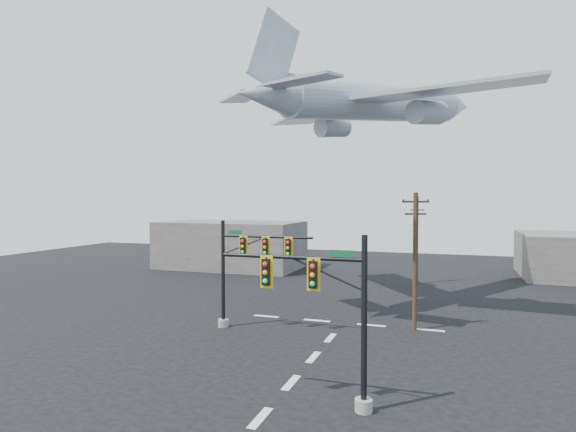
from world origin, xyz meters
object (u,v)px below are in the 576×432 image
(utility_pole_a, at_px, (415,258))
(utility_pole_b, at_px, (417,238))
(signal_mast_far, at_px, (244,268))
(signal_mast_near, at_px, (331,315))
(airliner, at_px, (378,103))

(utility_pole_a, relative_size, utility_pole_b, 1.02)
(signal_mast_far, bearing_deg, signal_mast_near, -49.84)
(utility_pole_a, xyz_separation_m, utility_pole_b, (-1.13, 18.61, -0.08))
(signal_mast_far, xyz_separation_m, utility_pole_a, (11.16, 3.53, 0.71))
(utility_pole_a, bearing_deg, signal_mast_far, 175.83)
(utility_pole_b, bearing_deg, signal_mast_near, -115.08)
(signal_mast_near, distance_m, utility_pole_a, 14.04)
(utility_pole_a, relative_size, airliner, 0.35)
(signal_mast_near, distance_m, airliner, 25.42)
(signal_mast_far, xyz_separation_m, airliner, (7.42, 11.43, 12.98))
(utility_pole_b, bearing_deg, signal_mast_far, -137.03)
(signal_mast_far, height_order, utility_pole_a, utility_pole_a)
(signal_mast_far, distance_m, airliner, 18.82)
(signal_mast_near, xyz_separation_m, airliner, (-1.24, 21.69, 13.20))
(airliner, bearing_deg, signal_mast_far, 177.65)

